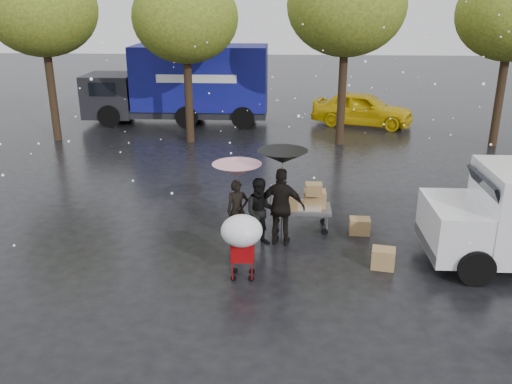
# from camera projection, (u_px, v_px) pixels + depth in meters

# --- Properties ---
(ground) EXTENTS (90.00, 90.00, 0.00)m
(ground) POSITION_uv_depth(u_px,v_px,m) (268.00, 253.00, 12.41)
(ground) COLOR black
(ground) RESTS_ON ground
(person_pink) EXTENTS (0.62, 0.50, 1.48)m
(person_pink) POSITION_uv_depth(u_px,v_px,m) (237.00, 210.00, 12.92)
(person_pink) COLOR black
(person_pink) RESTS_ON ground
(person_middle) EXTENTS (0.90, 0.75, 1.64)m
(person_middle) POSITION_uv_depth(u_px,v_px,m) (261.00, 212.00, 12.60)
(person_middle) COLOR black
(person_middle) RESTS_ON ground
(person_black) EXTENTS (1.15, 0.60, 1.87)m
(person_black) POSITION_uv_depth(u_px,v_px,m) (282.00, 207.00, 12.60)
(person_black) COLOR black
(person_black) RESTS_ON ground
(umbrella_pink) EXTENTS (1.16, 1.16, 1.90)m
(umbrella_pink) POSITION_uv_depth(u_px,v_px,m) (237.00, 170.00, 12.58)
(umbrella_pink) COLOR #4C4C4C
(umbrella_pink) RESTS_ON ground
(umbrella_black) EXTENTS (1.15, 1.15, 2.30)m
(umbrella_black) POSITION_uv_depth(u_px,v_px,m) (283.00, 157.00, 12.19)
(umbrella_black) COLOR #4C4C4C
(umbrella_black) RESTS_ON ground
(vendor_cart) EXTENTS (1.52, 0.80, 1.27)m
(vendor_cart) POSITION_uv_depth(u_px,v_px,m) (304.00, 202.00, 13.47)
(vendor_cart) COLOR slate
(vendor_cart) RESTS_ON ground
(shopping_cart) EXTENTS (0.84, 0.84, 1.46)m
(shopping_cart) POSITION_uv_depth(u_px,v_px,m) (242.00, 234.00, 10.86)
(shopping_cart) COLOR #AC090D
(shopping_cart) RESTS_ON ground
(blue_truck) EXTENTS (8.30, 2.60, 3.50)m
(blue_truck) POSITION_uv_depth(u_px,v_px,m) (183.00, 85.00, 24.71)
(blue_truck) COLOR navy
(blue_truck) RESTS_ON ground
(box_ground_near) EXTENTS (0.56, 0.48, 0.44)m
(box_ground_near) POSITION_uv_depth(u_px,v_px,m) (383.00, 258.00, 11.70)
(box_ground_near) COLOR brown
(box_ground_near) RESTS_ON ground
(box_ground_far) EXTENTS (0.53, 0.42, 0.39)m
(box_ground_far) POSITION_uv_depth(u_px,v_px,m) (360.00, 226.00, 13.40)
(box_ground_far) COLOR brown
(box_ground_far) RESTS_ON ground
(yellow_taxi) EXTENTS (4.84, 3.13, 1.53)m
(yellow_taxi) POSITION_uv_depth(u_px,v_px,m) (362.00, 109.00, 24.48)
(yellow_taxi) COLOR #DBB40B
(yellow_taxi) RESTS_ON ground
(tree_row) EXTENTS (21.60, 4.40, 7.12)m
(tree_row) POSITION_uv_depth(u_px,v_px,m) (266.00, 11.00, 20.11)
(tree_row) COLOR black
(tree_row) RESTS_ON ground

